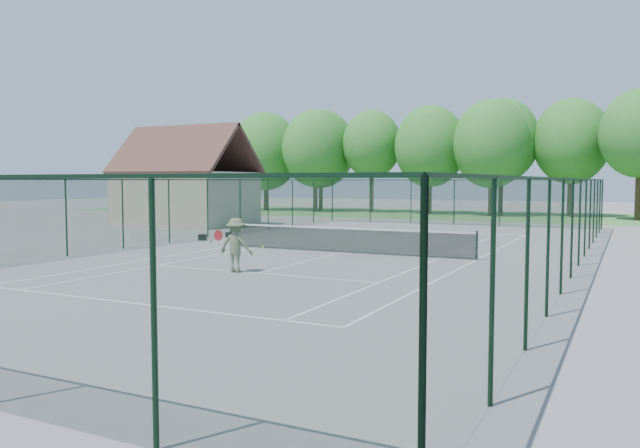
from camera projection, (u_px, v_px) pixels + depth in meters
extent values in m
plane|color=gray|center=(342.00, 253.00, 25.57)|extent=(140.00, 140.00, 0.00)
cube|color=#4D883E|center=(490.00, 216.00, 52.33)|extent=(80.00, 16.00, 0.01)
cube|color=white|center=(427.00, 231.00, 36.17)|extent=(10.97, 0.08, 0.01)
cube|color=white|center=(136.00, 303.00, 14.96)|extent=(10.97, 0.08, 0.01)
cube|color=white|center=(395.00, 239.00, 31.27)|extent=(8.23, 0.08, 0.01)
cube|color=white|center=(258.00, 273.00, 19.86)|extent=(8.23, 0.08, 0.01)
cube|color=white|center=(476.00, 260.00, 23.12)|extent=(0.08, 23.77, 0.01)
cube|color=white|center=(231.00, 246.00, 28.01)|extent=(0.08, 23.77, 0.01)
cube|color=white|center=(440.00, 258.00, 23.73)|extent=(0.08, 23.77, 0.01)
cube|color=white|center=(257.00, 248.00, 27.40)|extent=(0.08, 23.77, 0.01)
cube|color=white|center=(342.00, 252.00, 25.57)|extent=(0.08, 12.80, 0.01)
cylinder|color=black|center=(231.00, 234.00, 27.98)|extent=(0.08, 0.08, 1.10)
cylinder|color=black|center=(477.00, 245.00, 23.07)|extent=(0.08, 0.08, 1.10)
cube|color=black|center=(342.00, 240.00, 25.53)|extent=(11.00, 0.02, 0.96)
cube|color=white|center=(342.00, 228.00, 25.50)|extent=(11.00, 0.05, 0.07)
cube|color=#17331F|center=(454.00, 202.00, 41.52)|extent=(18.00, 0.02, 3.00)
cube|color=#17331F|center=(580.00, 223.00, 21.44)|extent=(0.02, 36.00, 3.00)
cube|color=#17331F|center=(169.00, 211.00, 29.48)|extent=(0.02, 36.00, 3.00)
cube|color=black|center=(454.00, 180.00, 41.41)|extent=(18.00, 0.05, 0.05)
cube|color=black|center=(581.00, 179.00, 21.34)|extent=(0.05, 36.00, 0.05)
cube|color=black|center=(168.00, 179.00, 29.37)|extent=(0.05, 36.00, 0.05)
cube|color=beige|center=(186.00, 199.00, 41.51)|extent=(8.00, 6.00, 3.50)
cube|color=#4F3228|center=(199.00, 151.00, 42.62)|extent=(8.60, 3.27, 3.27)
cube|color=#4F3228|center=(170.00, 149.00, 39.94)|extent=(8.60, 3.27, 3.27)
cylinder|color=#42301D|center=(315.00, 189.00, 59.55)|extent=(0.40, 0.40, 4.20)
ellipsoid|color=#36832D|center=(315.00, 148.00, 59.28)|extent=(6.40, 6.40, 7.40)
cylinder|color=#42301D|center=(491.00, 191.00, 52.18)|extent=(0.40, 0.40, 4.20)
ellipsoid|color=#36832D|center=(492.00, 144.00, 51.91)|extent=(6.40, 6.40, 7.40)
cube|color=black|center=(202.00, 237.00, 30.68)|extent=(0.44, 0.36, 0.31)
cube|color=black|center=(229.00, 235.00, 32.26)|extent=(0.36, 0.23, 0.27)
imported|color=#63694B|center=(236.00, 245.00, 20.03)|extent=(1.18, 0.75, 1.75)
sphere|color=#D6F534|center=(263.00, 247.00, 20.05)|extent=(0.07, 0.07, 0.07)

